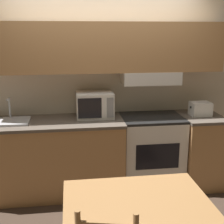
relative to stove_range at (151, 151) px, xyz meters
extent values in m
plane|color=#3D2D23|center=(-0.60, 0.30, -0.47)|extent=(16.00, 16.00, 0.00)
cube|color=silver|center=(-0.60, 0.33, 0.81)|extent=(5.36, 0.05, 2.55)
cube|color=tan|center=(-0.60, 0.14, 1.32)|extent=(2.96, 0.32, 0.60)
cube|color=white|center=(0.00, 0.14, 0.94)|extent=(0.72, 0.34, 0.16)
cube|color=tan|center=(-1.24, -0.02, -0.02)|extent=(1.68, 0.65, 0.90)
cube|color=brown|center=(-1.24, -0.02, 0.45)|extent=(1.70, 0.67, 0.04)
cube|color=tan|center=(0.64, -0.02, -0.02)|extent=(0.49, 0.65, 0.90)
cube|color=brown|center=(0.64, -0.02, 0.45)|extent=(0.51, 0.67, 0.04)
cube|color=white|center=(0.00, 0.00, -0.02)|extent=(0.76, 0.60, 0.90)
cube|color=black|center=(0.00, 0.00, 0.45)|extent=(0.76, 0.60, 0.03)
cube|color=black|center=(0.00, -0.30, 0.05)|extent=(0.53, 0.01, 0.32)
cylinder|color=black|center=(-0.17, -0.12, 0.46)|extent=(0.11, 0.11, 0.01)
cylinder|color=black|center=(0.17, -0.12, 0.46)|extent=(0.11, 0.11, 0.01)
cylinder|color=black|center=(-0.17, 0.12, 0.46)|extent=(0.11, 0.11, 0.01)
cylinder|color=black|center=(0.17, 0.12, 0.46)|extent=(0.11, 0.11, 0.01)
cube|color=white|center=(-0.72, 0.10, 0.62)|extent=(0.45, 0.36, 0.31)
cube|color=black|center=(-0.79, -0.09, 0.62)|extent=(0.28, 0.01, 0.24)
cube|color=gray|center=(-0.54, -0.09, 0.62)|extent=(0.08, 0.01, 0.24)
cube|color=white|center=(0.62, -0.03, 0.55)|extent=(0.25, 0.21, 0.17)
cube|color=black|center=(0.49, -0.03, 0.58)|extent=(0.01, 0.02, 0.02)
cube|color=black|center=(0.53, -0.03, 0.63)|extent=(0.03, 0.14, 0.01)
cube|color=black|center=(0.59, -0.03, 0.63)|extent=(0.03, 0.14, 0.01)
cube|color=black|center=(0.65, -0.03, 0.63)|extent=(0.03, 0.14, 0.01)
cube|color=black|center=(0.71, -0.03, 0.63)|extent=(0.03, 0.14, 0.01)
cube|color=#B7BABF|center=(-1.74, -0.02, 0.48)|extent=(0.48, 0.36, 0.02)
cube|color=#4C4F54|center=(-1.74, -0.04, 0.48)|extent=(0.41, 0.27, 0.01)
cylinder|color=#B7BABF|center=(-1.74, 0.11, 0.61)|extent=(0.02, 0.02, 0.24)
cylinder|color=#B7BABF|center=(-1.74, 0.05, 0.73)|extent=(0.02, 0.12, 0.02)
cube|color=#9E7042|center=(-0.55, -1.63, 0.27)|extent=(1.08, 0.77, 0.04)
cube|color=#9E7042|center=(-1.05, -1.29, -0.11)|extent=(0.06, 0.06, 0.72)
cube|color=#9E7042|center=(-0.05, -1.29, -0.11)|extent=(0.06, 0.06, 0.72)
camera|label=1|loc=(-1.02, -3.67, 1.50)|focal=50.00mm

